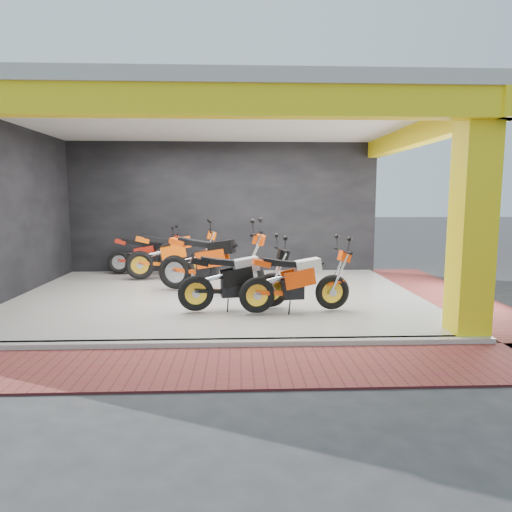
{
  "coord_description": "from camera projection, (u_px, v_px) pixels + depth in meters",
  "views": [
    {
      "loc": [
        0.38,
        -7.14,
        2.07
      ],
      "look_at": [
        0.76,
        1.86,
        0.9
      ],
      "focal_mm": 32.0,
      "sensor_mm": 36.0,
      "label": 1
    }
  ],
  "objects": [
    {
      "name": "left_wall",
      "position": [
        8.0,
        213.0,
        8.91
      ],
      "size": [
        0.2,
        6.2,
        3.5
      ],
      "primitive_type": "cube",
      "color": "black",
      "rests_on": "ground"
    },
    {
      "name": "moto_row_c",
      "position": [
        202.0,
        250.0,
        11.02
      ],
      "size": [
        2.36,
        1.13,
        1.39
      ],
      "primitive_type": null,
      "rotation": [
        0.0,
        0.0,
        0.13
      ],
      "color": "#EA5709",
      "rests_on": "showroom_floor"
    },
    {
      "name": "back_wall",
      "position": [
        223.0,
        209.0,
        12.15
      ],
      "size": [
        8.2,
        0.2,
        3.5
      ],
      "primitive_type": "cube",
      "color": "black",
      "rests_on": "ground"
    },
    {
      "name": "showroom_ceiling",
      "position": [
        217.0,
        117.0,
        8.84
      ],
      "size": [
        8.4,
        6.4,
        0.2
      ],
      "primitive_type": "cube",
      "color": "beige",
      "rests_on": "corner_column"
    },
    {
      "name": "paver_front",
      "position": [
        206.0,
        367.0,
        5.54
      ],
      "size": [
        9.0,
        1.4,
        0.03
      ],
      "primitive_type": "cube",
      "color": "maroon",
      "rests_on": "ground"
    },
    {
      "name": "showroom_floor",
      "position": [
        219.0,
        297.0,
        9.3
      ],
      "size": [
        8.0,
        6.0,
        0.1
      ],
      "primitive_type": "cube",
      "color": "silver",
      "rests_on": "ground"
    },
    {
      "name": "paver_right",
      "position": [
        449.0,
        296.0,
        9.5
      ],
      "size": [
        1.4,
        7.0,
        0.03
      ],
      "primitive_type": "cube",
      "color": "maroon",
      "rests_on": "ground"
    },
    {
      "name": "moto_row_d",
      "position": [
        169.0,
        251.0,
        11.57
      ],
      "size": [
        2.02,
        0.85,
        1.21
      ],
      "primitive_type": null,
      "rotation": [
        0.0,
        0.0,
        -0.06
      ],
      "color": "red",
      "rests_on": "showroom_floor"
    },
    {
      "name": "moto_hero",
      "position": [
        333.0,
        275.0,
        7.87
      ],
      "size": [
        2.15,
        1.07,
        1.26
      ],
      "primitive_type": null,
      "rotation": [
        0.0,
        0.0,
        0.15
      ],
      "color": "#FF460A",
      "rests_on": "showroom_floor"
    },
    {
      "name": "header_beam_front",
      "position": [
        207.0,
        101.0,
        5.91
      ],
      "size": [
        8.4,
        0.3,
        0.4
      ],
      "primitive_type": "cube",
      "color": "yellow",
      "rests_on": "corner_column"
    },
    {
      "name": "corner_column",
      "position": [
        473.0,
        219.0,
        6.51
      ],
      "size": [
        0.5,
        0.5,
        3.5
      ],
      "primitive_type": "cube",
      "color": "yellow",
      "rests_on": "ground"
    },
    {
      "name": "ground",
      "position": [
        214.0,
        327.0,
        7.32
      ],
      "size": [
        80.0,
        80.0,
        0.0
      ],
      "primitive_type": "plane",
      "color": "#2D2D30",
      "rests_on": "ground"
    },
    {
      "name": "moto_row_a",
      "position": [
        271.0,
        273.0,
        8.04
      ],
      "size": [
        2.16,
        1.12,
        1.26
      ],
      "primitive_type": null,
      "rotation": [
        0.0,
        0.0,
        0.18
      ],
      "color": "black",
      "rests_on": "showroom_floor"
    },
    {
      "name": "floor_kerb",
      "position": [
        210.0,
        344.0,
        6.3
      ],
      "size": [
        8.0,
        0.2,
        0.1
      ],
      "primitive_type": "cube",
      "color": "silver",
      "rests_on": "ground"
    },
    {
      "name": "moto_row_b",
      "position": [
        247.0,
        258.0,
        9.23
      ],
      "size": [
        2.59,
        1.53,
        1.49
      ],
      "primitive_type": null,
      "rotation": [
        0.0,
        0.0,
        -0.28
      ],
      "color": "#FF4D0A",
      "rests_on": "showroom_floor"
    },
    {
      "name": "header_beam_right",
      "position": [
        419.0,
        134.0,
        9.05
      ],
      "size": [
        0.3,
        6.4,
        0.4
      ],
      "primitive_type": "cube",
      "color": "yellow",
      "rests_on": "corner_column"
    }
  ]
}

